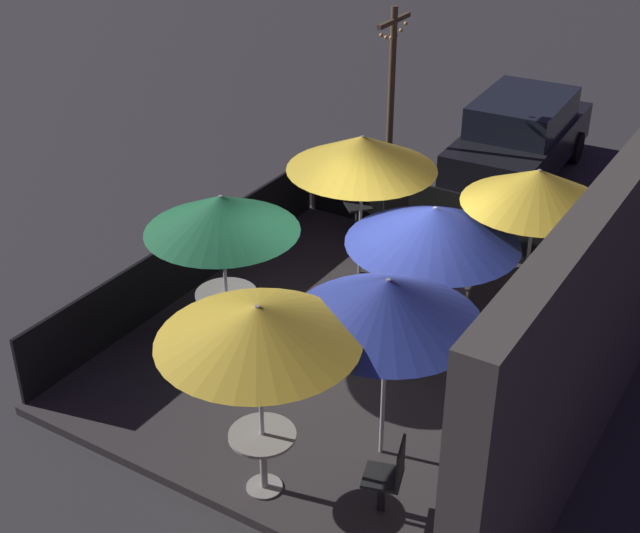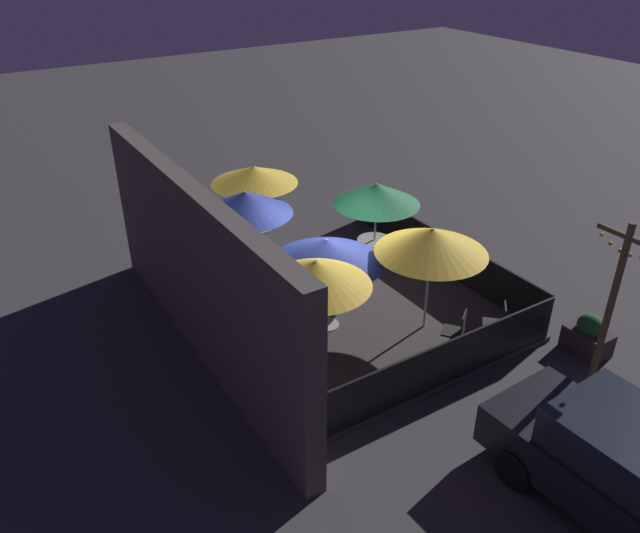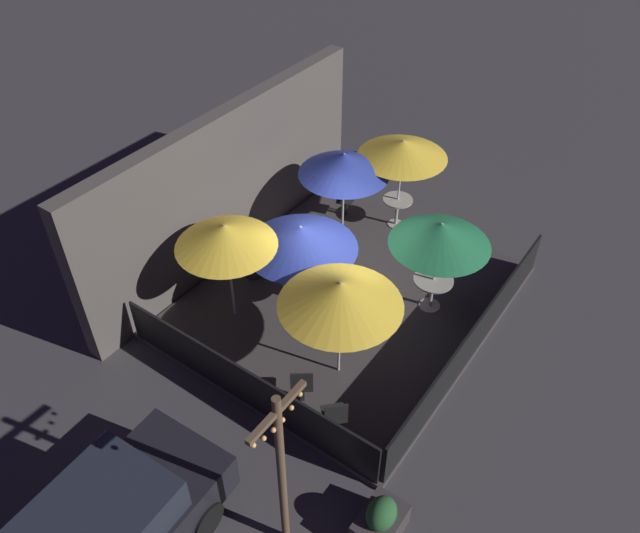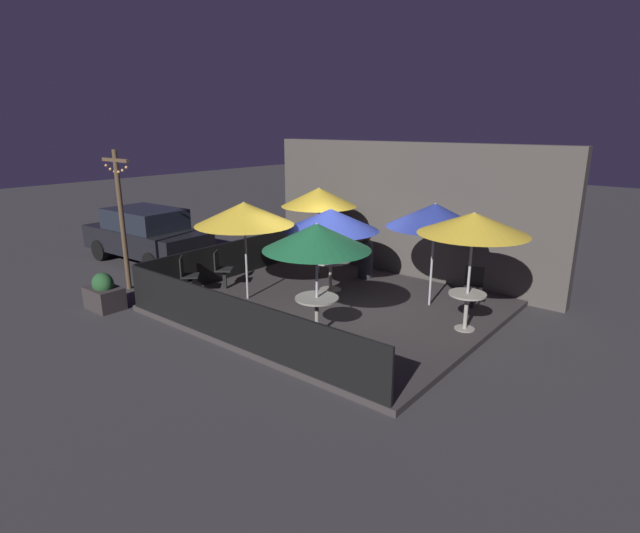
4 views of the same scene
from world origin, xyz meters
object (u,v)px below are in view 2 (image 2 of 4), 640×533
Objects in this scene: dining_table_1 at (374,246)px; patio_umbrella_0 at (327,251)px; patio_chair_1 at (497,323)px; patio_umbrella_3 at (246,203)px; patio_chair_0 at (216,257)px; planter_box at (588,336)px; dining_table_0 at (326,300)px; parked_car_0 at (633,476)px; patio_umbrella_4 at (432,241)px; patron_0 at (264,322)px; patio_umbrella_1 at (377,194)px; light_post at (611,305)px; patio_chair_2 at (456,331)px; patio_umbrella_2 at (254,175)px; patio_umbrella_5 at (316,273)px; dining_table_2 at (257,234)px.

patio_umbrella_0 is at bearing 122.40° from dining_table_1.
patio_chair_1 is at bearing -134.05° from patio_umbrella_0.
patio_chair_0 is (0.79, 0.50, -1.56)m from patio_umbrella_3.
planter_box is (-6.56, -5.07, -0.25)m from patio_chair_0.
parked_car_0 is (-6.24, -1.06, 0.11)m from dining_table_0.
patron_0 is (1.20, 3.12, -1.45)m from patio_umbrella_4.
patio_chair_1 is (-1.24, -0.75, -1.48)m from patio_umbrella_4.
patio_umbrella_1 is 5.41m from planter_box.
light_post is at bearing -119.55° from patron_0.
patio_umbrella_0 is 2.73m from patio_umbrella_1.
patio_umbrella_4 reaches higher than dining_table_1.
patio_umbrella_3 is 5.25m from patio_chair_2.
parked_car_0 is (-3.86, 1.39, 0.20)m from patio_chair_1.
dining_table_1 is 0.88× the size of patio_chair_1.
patio_umbrella_3 reaches higher than patio_chair_0.
patio_umbrella_1 is 7.89m from parked_car_0.
patio_umbrella_4 is 0.65× the size of light_post.
patio_umbrella_0 is 2.95m from patio_chair_2.
patio_umbrella_2 reaches higher than patio_umbrella_3.
patio_chair_2 is 0.77× the size of patron_0.
patio_umbrella_0 is 3.60m from patio_umbrella_2.
patio_umbrella_1 reaches higher than patron_0.
patio_umbrella_3 is at bearing 8.02° from parked_car_0.
parked_car_0 reaches higher than patio_chair_0.
patio_umbrella_1 reaches higher than dining_table_0.
dining_table_1 is at bearing 5.64° from light_post.
light_post reaches higher than patio_umbrella_1.
patio_umbrella_1 is 3.02m from patio_umbrella_3.
patio_umbrella_4 is 3.01m from dining_table_1.
patio_umbrella_1 is at bearing -43.97° from patio_chair_0.
patio_umbrella_2 is 2.48× the size of patio_chair_1.
patio_umbrella_0 is 1.51m from patio_umbrella_5.
patio_umbrella_2 is 8.13m from planter_box.
planter_box is at bearing -69.43° from patio_chair_0.
dining_table_0 reaches higher than dining_table_2.
patio_umbrella_2 is at bearing -34.23° from patio_umbrella_3.
patio_umbrella_5 is (-1.13, 0.94, 0.33)m from patio_umbrella_0.
patio_umbrella_4 reaches higher than planter_box.
patio_umbrella_5 reaches higher than patio_chair_0.
patron_0 is at bearing 11.87° from patio_chair_1.
patron_0 reaches higher than dining_table_2.
patio_umbrella_0 is 2.41× the size of patio_chair_2.
dining_table_0 is at bearing -76.72° from patron_0.
patio_umbrella_2 reaches higher than patio_umbrella_4.
patio_umbrella_0 is at bearing 176.20° from patio_umbrella_2.
patio_umbrella_2 reaches higher than dining_table_2.
planter_box is at bearing -130.31° from patio_umbrella_0.
dining_table_2 is 6.34m from patio_chair_1.
patio_umbrella_5 reaches higher than patio_chair_2.
light_post reaches higher than patio_chair_1.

